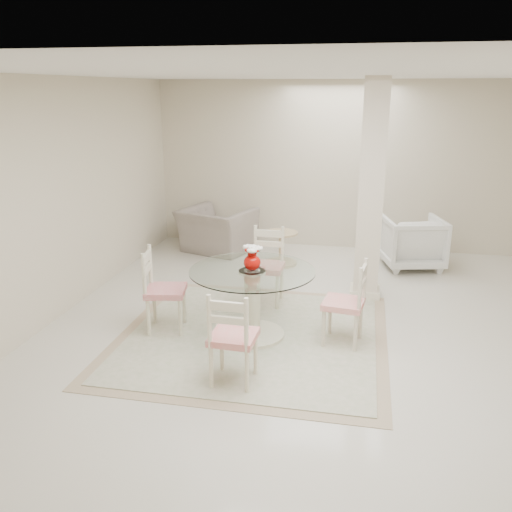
% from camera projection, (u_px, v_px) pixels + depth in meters
% --- Properties ---
extents(ground, '(7.00, 7.00, 0.00)m').
position_uv_depth(ground, '(316.00, 335.00, 5.88)').
color(ground, beige).
rests_on(ground, ground).
extents(room_shell, '(6.02, 7.02, 2.71)m').
position_uv_depth(room_shell, '(323.00, 163.00, 5.33)').
color(room_shell, beige).
rests_on(room_shell, ground).
extents(column, '(0.30, 0.30, 2.70)m').
position_uv_depth(column, '(371.00, 192.00, 6.60)').
color(column, beige).
rests_on(column, ground).
extents(area_rug, '(2.84, 2.84, 0.02)m').
position_uv_depth(area_rug, '(252.00, 336.00, 5.83)').
color(area_rug, tan).
rests_on(area_rug, ground).
extents(dining_table, '(1.31, 1.31, 0.76)m').
position_uv_depth(dining_table, '(252.00, 303.00, 5.72)').
color(dining_table, beige).
rests_on(dining_table, ground).
extents(red_vase, '(0.21, 0.19, 0.27)m').
position_uv_depth(red_vase, '(252.00, 258.00, 5.57)').
color(red_vase, '#AB0905').
rests_on(red_vase, dining_table).
extents(dining_chair_east, '(0.45, 0.45, 1.00)m').
position_uv_depth(dining_chair_east, '(350.00, 297.00, 5.51)').
color(dining_chair_east, beige).
rests_on(dining_chair_east, ground).
extents(dining_chair_north, '(0.42, 0.42, 1.04)m').
position_uv_depth(dining_chair_north, '(267.00, 260.00, 6.63)').
color(dining_chair_north, beige).
rests_on(dining_chair_north, ground).
extents(dining_chair_west, '(0.48, 0.48, 1.03)m').
position_uv_depth(dining_chair_west, '(159.00, 284.00, 5.83)').
color(dining_chair_west, beige).
rests_on(dining_chair_west, ground).
extents(dining_chair_south, '(0.41, 0.41, 1.00)m').
position_uv_depth(dining_chair_south, '(231.00, 332.00, 4.73)').
color(dining_chair_south, '#F7EBCB').
rests_on(dining_chair_south, ground).
extents(recliner_taupe, '(1.33, 1.25, 0.70)m').
position_uv_depth(recliner_taupe, '(217.00, 230.00, 8.80)').
color(recliner_taupe, gray).
rests_on(recliner_taupe, ground).
extents(armchair_white, '(1.00, 1.01, 0.77)m').
position_uv_depth(armchair_white, '(412.00, 242.00, 8.00)').
color(armchair_white, silver).
rests_on(armchair_white, ground).
extents(side_table, '(0.49, 0.49, 0.51)m').
position_uv_depth(side_table, '(281.00, 250.00, 8.14)').
color(side_table, '#D9BD85').
rests_on(side_table, ground).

